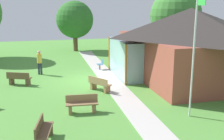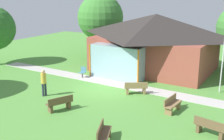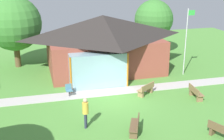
# 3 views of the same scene
# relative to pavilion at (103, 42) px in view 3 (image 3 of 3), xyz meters

# --- Properties ---
(ground_plane) EXTENTS (44.00, 44.00, 0.00)m
(ground_plane) POSITION_rel_pavilion_xyz_m (-0.68, -6.70, -2.45)
(ground_plane) COLOR #54933D
(pavilion) EXTENTS (10.29, 8.75, 4.71)m
(pavilion) POSITION_rel_pavilion_xyz_m (0.00, 0.00, 0.00)
(pavilion) COLOR brown
(pavilion) RESTS_ON ground_plane
(footpath) EXTENTS (22.82, 1.68, 0.03)m
(footpath) POSITION_rel_pavilion_xyz_m (-0.68, -5.22, -2.43)
(footpath) COLOR #BCB7B2
(footpath) RESTS_ON ground_plane
(flagpole) EXTENTS (0.64, 0.08, 5.46)m
(flagpole) POSITION_rel_pavilion_xyz_m (6.16, -3.18, 0.57)
(flagpole) COLOR silver
(flagpole) RESTS_ON ground_plane
(bench_front_center) EXTENTS (1.01, 1.55, 0.84)m
(bench_front_center) POSITION_rel_pavilion_xyz_m (-0.96, -10.97, -2.05)
(bench_front_center) COLOR brown
(bench_front_center) RESTS_ON ground_plane
(bench_rear_near_path) EXTENTS (1.49, 1.20, 0.84)m
(bench_rear_near_path) POSITION_rel_pavilion_xyz_m (1.50, -6.37, -2.05)
(bench_rear_near_path) COLOR #9E7A51
(bench_rear_near_path) RESTS_ON ground_plane
(bench_mid_right) EXTENTS (0.57, 1.53, 0.84)m
(bench_mid_right) POSITION_rel_pavilion_xyz_m (4.49, -7.84, -2.05)
(bench_mid_right) COLOR olive
(bench_mid_right) RESTS_ON ground_plane
(bench_front_right) EXTENTS (1.00, 1.55, 0.84)m
(bench_front_right) POSITION_rel_pavilion_xyz_m (3.08, -12.73, -2.05)
(bench_front_right) COLOR brown
(bench_front_right) RESTS_ON ground_plane
(patio_chair_west) EXTENTS (0.47, 0.47, 0.86)m
(patio_chair_west) POSITION_rel_pavilion_xyz_m (-3.69, -5.18, -2.03)
(patio_chair_west) COLOR teal
(patio_chair_west) RESTS_ON ground_plane
(visitor_strolling_lawn) EXTENTS (0.34, 0.34, 1.74)m
(visitor_strolling_lawn) POSITION_rel_pavilion_xyz_m (-3.38, -9.70, -1.43)
(visitor_strolling_lawn) COLOR #2D3347
(visitor_strolling_lawn) RESTS_ON ground_plane
(tree_behind_pavilion_left) EXTENTS (4.76, 4.76, 6.30)m
(tree_behind_pavilion_left) POSITION_rel_pavilion_xyz_m (-7.24, 2.78, 1.46)
(tree_behind_pavilion_left) COLOR brown
(tree_behind_pavilion_left) RESTS_ON ground_plane
(tree_behind_pavilion_right) EXTENTS (3.88, 3.88, 5.58)m
(tree_behind_pavilion_right) POSITION_rel_pavilion_xyz_m (6.16, 3.47, 1.17)
(tree_behind_pavilion_right) COLOR brown
(tree_behind_pavilion_right) RESTS_ON ground_plane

